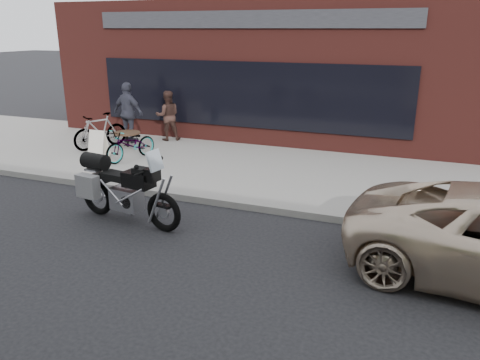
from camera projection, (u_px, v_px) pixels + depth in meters
ground at (147, 315)px, 6.27m from camera, size 120.00×120.00×0.00m
near_sidewalk at (288, 169)px, 12.45m from camera, size 44.00×6.00×0.15m
storefront at (289, 65)px, 18.65m from camera, size 14.00×10.07×4.50m
motorcycle at (121, 189)px, 9.11m from camera, size 2.46×0.82×1.56m
bicycle_front at (131, 144)px, 12.94m from camera, size 1.03×1.78×0.89m
bicycle_rear at (100, 131)px, 14.18m from camera, size 1.15×1.82×1.06m
sandwich_sign at (98, 144)px, 13.17m from camera, size 0.50×0.46×0.78m
cafe_table at (127, 133)px, 14.37m from camera, size 0.80×0.80×0.46m
cafe_patron_left at (168, 116)px, 15.13m from camera, size 0.98×0.93×1.61m
cafe_patron_right at (128, 113)px, 14.77m from camera, size 1.18×0.63×1.91m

